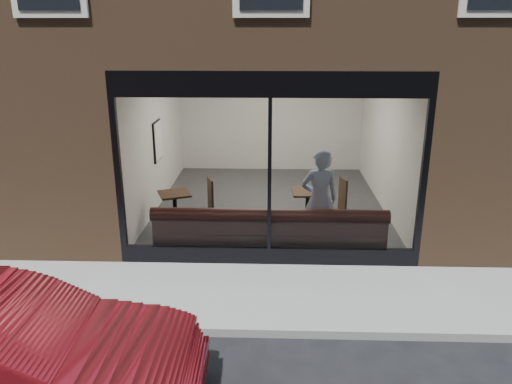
{
  "coord_description": "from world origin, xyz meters",
  "views": [
    {
      "loc": [
        0.04,
        -5.62,
        3.8
      ],
      "look_at": [
        -0.23,
        2.4,
        1.16
      ],
      "focal_mm": 35.0,
      "sensor_mm": 36.0,
      "label": 1
    }
  ],
  "objects_px": {
    "banquette": "(269,242)",
    "cafe_table_left": "(174,194)",
    "person": "(319,199)",
    "cafe_table_right": "(308,192)",
    "cafe_chair_left": "(202,213)",
    "cafe_chair_right": "(333,212)"
  },
  "relations": [
    {
      "from": "person",
      "to": "cafe_table_right",
      "type": "relative_size",
      "value": 3.01
    },
    {
      "from": "cafe_chair_left",
      "to": "person",
      "type": "bearing_deg",
      "value": 135.91
    },
    {
      "from": "banquette",
      "to": "cafe_chair_right",
      "type": "distance_m",
      "value": 1.98
    },
    {
      "from": "cafe_table_left",
      "to": "cafe_chair_right",
      "type": "bearing_deg",
      "value": 7.65
    },
    {
      "from": "banquette",
      "to": "cafe_chair_left",
      "type": "height_order",
      "value": "banquette"
    },
    {
      "from": "person",
      "to": "cafe_table_right",
      "type": "distance_m",
      "value": 0.97
    },
    {
      "from": "cafe_chair_left",
      "to": "cafe_chair_right",
      "type": "xyz_separation_m",
      "value": [
        2.67,
        0.12,
        0.0
      ]
    },
    {
      "from": "person",
      "to": "cafe_table_right",
      "type": "xyz_separation_m",
      "value": [
        -0.14,
        0.95,
        -0.17
      ]
    },
    {
      "from": "banquette",
      "to": "person",
      "type": "relative_size",
      "value": 2.19
    },
    {
      "from": "cafe_chair_right",
      "to": "person",
      "type": "bearing_deg",
      "value": 56.88
    },
    {
      "from": "cafe_table_left",
      "to": "cafe_chair_left",
      "type": "xyz_separation_m",
      "value": [
        0.48,
        0.3,
        -0.5
      ]
    },
    {
      "from": "cafe_table_left",
      "to": "cafe_chair_right",
      "type": "relative_size",
      "value": 1.48
    },
    {
      "from": "cafe_table_left",
      "to": "cafe_chair_right",
      "type": "height_order",
      "value": "cafe_table_left"
    },
    {
      "from": "cafe_table_right",
      "to": "cafe_chair_right",
      "type": "distance_m",
      "value": 0.77
    },
    {
      "from": "cafe_table_left",
      "to": "cafe_chair_left",
      "type": "height_order",
      "value": "cafe_table_left"
    },
    {
      "from": "cafe_table_right",
      "to": "person",
      "type": "bearing_deg",
      "value": -81.82
    },
    {
      "from": "cafe_table_left",
      "to": "cafe_table_right",
      "type": "height_order",
      "value": "cafe_table_right"
    },
    {
      "from": "banquette",
      "to": "cafe_table_left",
      "type": "xyz_separation_m",
      "value": [
        -1.86,
        1.08,
        0.52
      ]
    },
    {
      "from": "person",
      "to": "cafe_chair_right",
      "type": "bearing_deg",
      "value": -117.21
    },
    {
      "from": "cafe_table_right",
      "to": "cafe_chair_left",
      "type": "height_order",
      "value": "cafe_table_right"
    },
    {
      "from": "cafe_table_left",
      "to": "cafe_chair_left",
      "type": "relative_size",
      "value": 1.4
    },
    {
      "from": "banquette",
      "to": "cafe_chair_left",
      "type": "relative_size",
      "value": 9.8
    }
  ]
}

